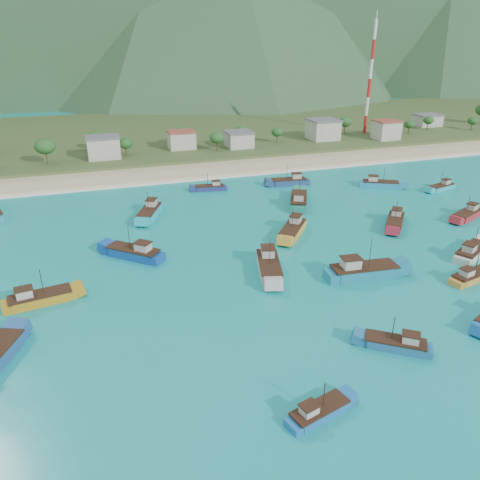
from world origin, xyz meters
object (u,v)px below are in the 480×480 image
object	(u,v)px
radio_tower	(370,79)
boat_26	(467,215)
boat_0	(395,222)
boat_16	(318,413)
boat_4	(299,201)
boat_9	(472,252)
boat_15	(472,277)
boat_6	(210,188)
boat_20	(39,299)
boat_17	(269,266)
boat_5	(396,345)
boat_13	(380,184)
boat_19	(134,253)
boat_18	(293,230)
boat_24	(150,213)
boat_1	(441,188)
boat_30	(290,182)
boat_14	(363,272)

from	to	relation	value
radio_tower	boat_26	xyz separation A→B (m)	(-26.89, -87.88, -22.11)
boat_0	boat_16	world-z (taller)	boat_0
boat_4	boat_26	xyz separation A→B (m)	(33.43, -20.38, -0.27)
boat_9	boat_15	size ratio (longest dim) A/B	1.16
boat_6	boat_20	world-z (taller)	boat_20
boat_0	boat_17	size ratio (longest dim) A/B	0.82
boat_4	boat_9	size ratio (longest dim) A/B	1.19
boat_4	boat_5	distance (m)	58.40
boat_13	boat_16	world-z (taller)	boat_13
boat_0	boat_9	xyz separation A→B (m)	(4.58, -18.06, -0.00)
boat_4	boat_13	size ratio (longest dim) A/B	1.20
radio_tower	boat_15	xyz separation A→B (m)	(-48.09, -112.36, -22.24)
boat_16	boat_19	distance (m)	49.70
boat_0	boat_19	size ratio (longest dim) A/B	0.94
boat_18	boat_26	xyz separation A→B (m)	(42.30, -3.93, -0.14)
boat_13	boat_20	xyz separation A→B (m)	(-86.10, -36.23, -0.00)
boat_9	boat_24	distance (m)	68.98
boat_1	boat_17	distance (m)	68.95
boat_26	boat_30	distance (m)	46.58
boat_19	boat_1	bearing A→B (deg)	-36.88
boat_14	boat_5	bearing A→B (deg)	-13.56
boat_1	boat_13	world-z (taller)	boat_13
boat_17	boat_18	xyz separation A→B (m)	(11.05, 14.31, -0.06)
boat_26	boat_4	bearing A→B (deg)	34.69
boat_26	boat_9	bearing A→B (deg)	115.90
boat_16	boat_14	bearing A→B (deg)	125.49
boat_1	boat_17	size ratio (longest dim) A/B	0.75
boat_20	boat_9	bearing A→B (deg)	75.00
boat_20	boat_0	bearing A→B (deg)	88.72
boat_0	boat_15	distance (m)	25.96
boat_15	boat_30	bearing A→B (deg)	174.61
boat_15	boat_0	bearing A→B (deg)	161.97
boat_17	boat_18	distance (m)	18.08
boat_18	boat_19	bearing A→B (deg)	40.48
radio_tower	boat_15	bearing A→B (deg)	-113.17
boat_16	boat_17	world-z (taller)	boat_17
boat_19	boat_4	bearing A→B (deg)	-25.40
boat_14	boat_18	xyz separation A→B (m)	(-3.72, 21.54, -0.17)
boat_14	boat_30	world-z (taller)	boat_14
boat_0	boat_24	size ratio (longest dim) A/B	0.87
boat_4	boat_9	distance (m)	41.82
boat_24	boat_13	bearing A→B (deg)	-153.85
boat_14	boat_20	world-z (taller)	boat_14
boat_5	boat_9	world-z (taller)	boat_9
boat_6	boat_14	xyz separation A→B (m)	(12.72, -56.37, 0.48)
boat_0	boat_14	bearing A→B (deg)	83.82
boat_17	boat_13	bearing A→B (deg)	-126.78
boat_24	boat_26	world-z (taller)	boat_24
boat_19	boat_30	distance (m)	57.88
radio_tower	boat_30	xyz separation A→B (m)	(-55.68, -51.27, -22.05)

